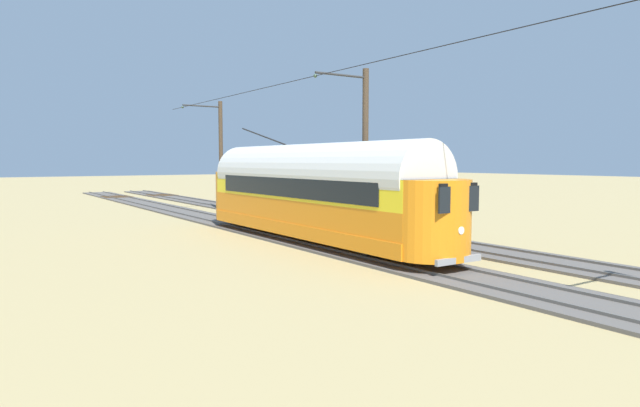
{
  "coord_description": "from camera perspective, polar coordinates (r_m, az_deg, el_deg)",
  "views": [
    {
      "loc": [
        14.94,
        23.8,
        3.58
      ],
      "look_at": [
        1.45,
        3.53,
        1.66
      ],
      "focal_mm": 30.67,
      "sensor_mm": 36.0,
      "label": 1
    }
  ],
  "objects": [
    {
      "name": "ground_plane",
      "position": [
        28.32,
        -1.51,
        -2.76
      ],
      "size": [
        220.0,
        220.0,
        0.0
      ],
      "primitive_type": "plane",
      "color": "tan"
    },
    {
      "name": "track_streetcar_siding",
      "position": [
        29.79,
        1.76,
        -2.3
      ],
      "size": [
        2.8,
        80.0,
        0.18
      ],
      "color": "#56514C",
      "rests_on": "ground"
    },
    {
      "name": "track_adjacent_siding",
      "position": [
        27.5,
        -5.75,
        -2.89
      ],
      "size": [
        2.8,
        80.0,
        0.18
      ],
      "color": "#56514C",
      "rests_on": "ground"
    },
    {
      "name": "vintage_streetcar",
      "position": [
        23.59,
        -0.91,
        1.29
      ],
      "size": [
        2.65,
        16.92,
        5.13
      ],
      "color": "orange",
      "rests_on": "ground"
    },
    {
      "name": "flatcar_adjacent",
      "position": [
        32.32,
        -1.48,
        -0.33
      ],
      "size": [
        2.8,
        13.1,
        1.6
      ],
      "color": "brown",
      "rests_on": "ground"
    },
    {
      "name": "catenary_pole_foreground",
      "position": [
        38.86,
        -10.4,
        5.06
      ],
      "size": [
        2.92,
        0.28,
        7.68
      ],
      "color": "#423323",
      "rests_on": "ground"
    },
    {
      "name": "catenary_pole_mid_near",
      "position": [
        24.83,
        4.61,
        5.48
      ],
      "size": [
        2.92,
        0.28,
        7.68
      ],
      "color": "#423323",
      "rests_on": "ground"
    },
    {
      "name": "overhead_wire_run",
      "position": [
        24.2,
        -1.34,
        12.96
      ],
      "size": [
        2.71,
        36.38,
        0.18
      ],
      "color": "black",
      "rests_on": "ground"
    },
    {
      "name": "switch_stand",
      "position": [
        40.6,
        -6.41,
        0.41
      ],
      "size": [
        0.5,
        0.3,
        1.24
      ],
      "color": "black",
      "rests_on": "ground"
    },
    {
      "name": "track_end_bumper",
      "position": [
        37.73,
        -6.5,
        -0.36
      ],
      "size": [
        1.8,
        0.6,
        0.8
      ],
      "primitive_type": "cube",
      "color": "#B2A519",
      "rests_on": "ground"
    }
  ]
}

